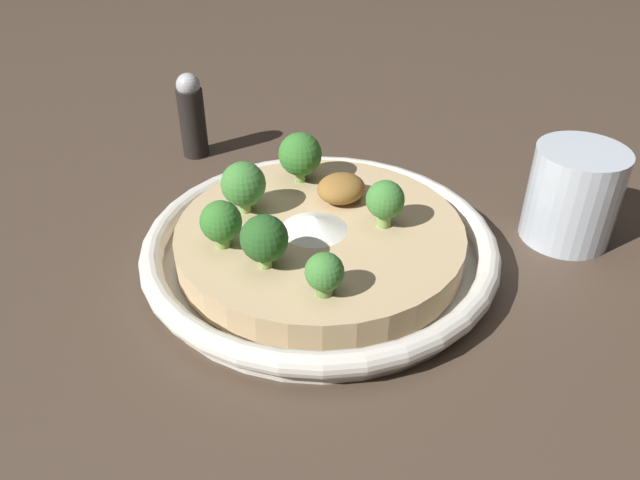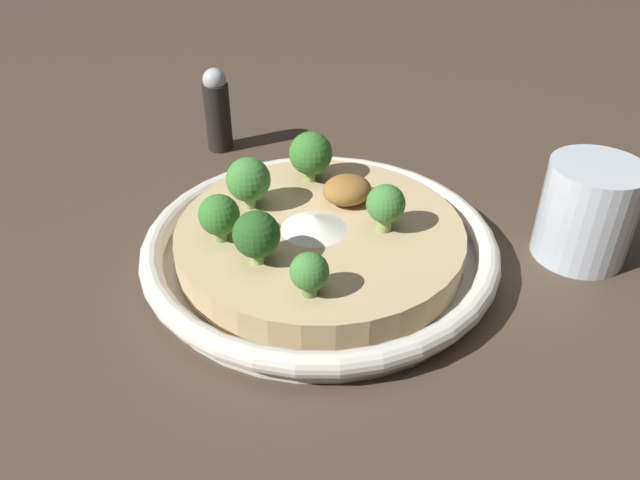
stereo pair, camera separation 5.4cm
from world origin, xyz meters
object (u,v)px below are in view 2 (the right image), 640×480
at_px(broccoli_left, 256,235).
at_px(drinking_glass, 587,211).
at_px(broccoli_back_right, 311,154).
at_px(broccoli_right, 386,205).
at_px(broccoli_back_left, 219,216).
at_px(broccoli_front_left, 309,273).
at_px(risotto_bowl, 320,245).
at_px(broccoli_back, 248,180).
at_px(pepper_shaker, 213,110).

xyz_separation_m(broccoli_left, drinking_glass, (0.28, -0.07, -0.02)).
xyz_separation_m(broccoli_back_right, broccoli_right, (0.02, -0.10, -0.00)).
relative_size(broccoli_left, broccoli_back_left, 1.10).
relative_size(broccoli_front_left, drinking_glass, 0.39).
height_order(broccoli_left, broccoli_front_left, broccoli_left).
relative_size(broccoli_left, broccoli_front_left, 1.28).
height_order(risotto_bowl, broccoli_back, broccoli_back).
bearing_deg(broccoli_back_right, broccoli_left, -134.50).
bearing_deg(pepper_shaker, drinking_glass, -58.30).
bearing_deg(broccoli_back, risotto_bowl, -55.60).
distance_m(broccoli_right, pepper_shaker, 0.29).
relative_size(broccoli_back, pepper_shaker, 0.49).
bearing_deg(broccoli_left, broccoli_back_right, 45.50).
distance_m(broccoli_left, drinking_glass, 0.29).
xyz_separation_m(broccoli_right, drinking_glass, (0.16, -0.07, -0.02)).
bearing_deg(drinking_glass, broccoli_front_left, 175.38).
bearing_deg(drinking_glass, pepper_shaker, 121.70).
relative_size(broccoli_right, pepper_shaker, 0.44).
height_order(broccoli_right, drinking_glass, drinking_glass).
bearing_deg(broccoli_back_left, broccoli_left, -71.19).
height_order(risotto_bowl, broccoli_front_left, broccoli_front_left).
bearing_deg(risotto_bowl, broccoli_back, 124.40).
bearing_deg(pepper_shaker, broccoli_back, -100.29).
bearing_deg(pepper_shaker, broccoli_back_left, -108.19).
bearing_deg(broccoli_back, broccoli_front_left, -93.24).
bearing_deg(broccoli_back_right, broccoli_right, -81.16).
distance_m(broccoli_left, broccoli_back, 0.08).
height_order(broccoli_back_right, broccoli_back, broccoli_back_right).
distance_m(broccoli_front_left, broccoli_right, 0.10).
bearing_deg(broccoli_front_left, broccoli_back_left, 108.90).
bearing_deg(broccoli_right, broccoli_left, 176.35).
height_order(broccoli_right, pepper_shaker, pepper_shaker).
bearing_deg(drinking_glass, risotto_bowl, 155.57).
height_order(broccoli_back, broccoli_back_left, broccoli_back).
distance_m(broccoli_right, drinking_glass, 0.18).
xyz_separation_m(broccoli_front_left, pepper_shaker, (0.04, 0.33, -0.01)).
bearing_deg(drinking_glass, broccoli_left, 164.96).
bearing_deg(pepper_shaker, risotto_bowl, -88.93).
distance_m(risotto_bowl, broccoli_back_left, 0.09).
height_order(broccoli_back, drinking_glass, drinking_glass).
xyz_separation_m(broccoli_front_left, broccoli_back, (0.01, 0.13, 0.01)).
height_order(broccoli_left, broccoli_back_right, broccoli_back_right).
distance_m(broccoli_back, drinking_glass, 0.29).
bearing_deg(broccoli_left, drinking_glass, -15.04).
xyz_separation_m(risotto_bowl, broccoli_front_left, (-0.05, -0.07, 0.04)).
height_order(broccoli_left, pepper_shaker, pepper_shaker).
bearing_deg(drinking_glass, broccoli_back, 148.41).
bearing_deg(risotto_bowl, drinking_glass, -24.43).
relative_size(broccoli_back_left, pepper_shaker, 0.42).
relative_size(broccoli_back, broccoli_back_left, 1.16).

